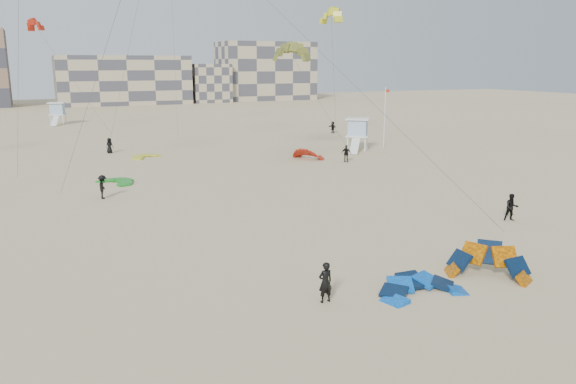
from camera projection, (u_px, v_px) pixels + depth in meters
name	position (u px, v px, depth m)	size (l,w,h in m)	color
ground	(339.00, 301.00, 24.17)	(320.00, 320.00, 0.00)	tan
kite_ground_blue	(421.00, 293.00, 25.04)	(3.82, 3.90, 1.07)	blue
kite_ground_orange	(487.00, 276.00, 26.98)	(3.91, 3.01, 2.53)	#FF8900
kite_ground_green	(116.00, 183.00, 48.16)	(3.27, 3.46, 0.47)	#189D1B
kite_ground_red_far	(308.00, 159.00, 60.50)	(3.51, 3.20, 1.85)	#C43000
kite_ground_yellow	(146.00, 158.00, 61.27)	(3.19, 3.35, 0.46)	#BBC519
kitesurfer_main	(325.00, 282.00, 23.90)	(0.66, 0.43, 1.80)	black
kitesurfer_b	(512.00, 207.00, 36.44)	(0.86, 0.67, 1.78)	black
kitesurfer_c	(103.00, 187.00, 42.39)	(1.17, 0.68, 1.82)	black
kitesurfer_d	(346.00, 154.00, 58.26)	(1.05, 0.44, 1.80)	black
kitesurfer_e	(109.00, 146.00, 64.09)	(0.86, 0.56, 1.76)	black
kitesurfer_f	(333.00, 127.00, 82.69)	(1.61, 0.51, 1.74)	black
kite_fly_olive	(291.00, 54.00, 58.89)	(6.67, 8.90, 11.69)	olive
kite_fly_yellow	(331.00, 17.00, 70.81)	(6.54, 8.28, 16.11)	#BBC519
kite_fly_red	(35.00, 26.00, 76.49)	(9.96, 12.18, 15.31)	#C43000
lifeguard_tower_near	(358.00, 134.00, 65.99)	(3.76, 5.70, 3.79)	white
lifeguard_tower_far	(58.00, 114.00, 94.44)	(3.20, 5.38, 3.70)	white
flagpole	(385.00, 116.00, 67.54)	(0.59, 0.09, 7.30)	white
condo_mid	(123.00, 80.00, 142.39)	(32.00, 16.00, 12.00)	tan
condo_east	(266.00, 71.00, 159.73)	(26.00, 14.00, 16.00)	tan
condo_fill_right	(209.00, 83.00, 149.64)	(10.00, 10.00, 10.00)	tan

